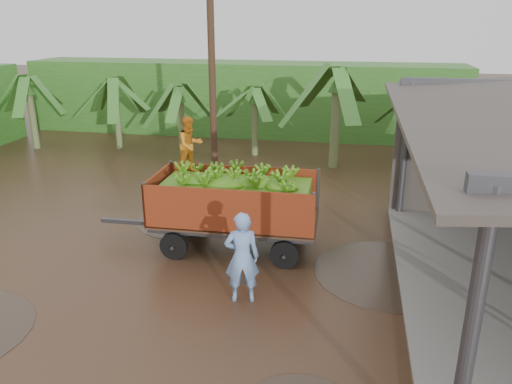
% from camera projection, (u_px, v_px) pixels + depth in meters
% --- Properties ---
extents(ground, '(100.00, 100.00, 0.00)m').
position_uv_depth(ground, '(170.00, 289.00, 11.06)').
color(ground, black).
rests_on(ground, ground).
extents(hedge_north, '(22.00, 3.00, 3.60)m').
position_uv_depth(hedge_north, '(241.00, 98.00, 25.65)').
color(hedge_north, '#2D661E').
rests_on(hedge_north, ground).
extents(banana_trailer, '(5.82, 2.11, 3.38)m').
position_uv_depth(banana_trailer, '(234.00, 202.00, 12.67)').
color(banana_trailer, '#B23919').
rests_on(banana_trailer, ground).
extents(man_blue, '(0.82, 0.64, 2.00)m').
position_uv_depth(man_blue, '(242.00, 257.00, 10.33)').
color(man_blue, '#7499D4').
rests_on(man_blue, ground).
extents(utility_pole, '(1.20, 0.24, 7.58)m').
position_uv_depth(utility_pole, '(212.00, 76.00, 16.84)').
color(utility_pole, '#47301E').
rests_on(utility_pole, ground).
extents(banana_plants, '(24.21, 19.96, 4.22)m').
position_uv_depth(banana_plants, '(94.00, 135.00, 17.79)').
color(banana_plants, '#2D661E').
rests_on(banana_plants, ground).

